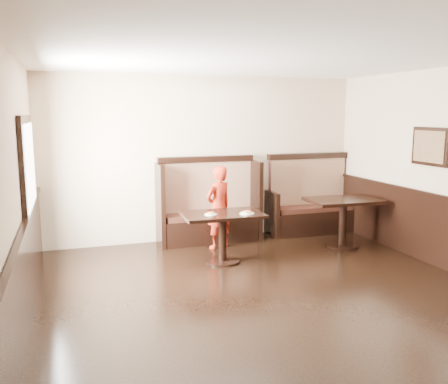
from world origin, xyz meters
name	(u,v)px	position (x,y,z in m)	size (l,w,h in m)	color
ground	(295,317)	(0.00, 0.00, 0.00)	(7.00, 7.00, 0.00)	black
room_shell	(260,253)	(-0.30, 0.28, 0.67)	(7.00, 7.00, 7.00)	#CEB395
booth_main	(208,211)	(0.00, 3.30, 0.53)	(1.75, 0.72, 1.45)	black
booth_neighbor	(310,206)	(1.95, 3.29, 0.48)	(1.65, 0.72, 1.45)	black
table_main	(223,225)	(-0.14, 2.07, 0.57)	(1.18, 0.76, 0.74)	black
table_neighbor	(343,211)	(1.99, 2.26, 0.59)	(1.17, 0.80, 0.79)	black
child	(219,207)	(0.03, 2.81, 0.67)	(0.49, 0.32, 1.35)	#A82312
pizza_plate_left	(211,214)	(-0.34, 2.02, 0.75)	(0.18, 0.18, 0.03)	white
pizza_plate_right	(247,213)	(0.18, 1.92, 0.75)	(0.21, 0.21, 0.04)	white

